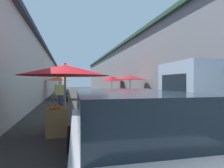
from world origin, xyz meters
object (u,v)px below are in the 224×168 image
fruit_stall_near_left (64,78)px  fruit_stall_far_right (59,81)px  hatchback_car (126,136)px  delivery_truck (187,101)px  plastic_stool (99,114)px  fruit_stall_mid_lane (131,82)px  parked_scooter (66,96)px  vendor_by_crates (60,93)px  fruit_stall_near_right (112,81)px

fruit_stall_near_left → fruit_stall_far_right: bearing=2.9°
hatchback_car → delivery_truck: 3.05m
delivery_truck → plastic_stool: (2.55, 2.12, -0.71)m
fruit_stall_mid_lane → hatchback_car: bearing=159.3°
fruit_stall_far_right → plastic_stool: bearing=-169.6°
parked_scooter → plastic_stool: parked_scooter is taller
vendor_by_crates → parked_scooter: size_ratio=0.99×
plastic_stool → vendor_by_crates: bearing=22.4°
fruit_stall_near_right → parked_scooter: (-1.76, 4.46, -1.27)m
hatchback_car → parked_scooter: bearing=4.2°
fruit_stall_mid_lane → fruit_stall_near_right: bearing=-0.8°
vendor_by_crates → plastic_stool: 4.30m
fruit_stall_near_left → fruit_stall_far_right: size_ratio=1.03×
fruit_stall_mid_lane → vendor_by_crates: size_ratio=1.30×
fruit_stall_mid_lane → parked_scooter: (3.93, 4.38, -1.13)m
fruit_stall_near_right → fruit_stall_near_left: fruit_stall_near_right is taller
fruit_stall_near_right → plastic_stool: bearing=163.2°
fruit_stall_near_right → hatchback_car: fruit_stall_near_right is taller
hatchback_car → plastic_stool: 4.34m
fruit_stall_near_left → delivery_truck: size_ratio=0.54×
fruit_stall_mid_lane → fruit_stall_near_left: size_ratio=0.81×
parked_scooter → vendor_by_crates: bearing=176.3°
fruit_stall_near_right → plastic_stool: fruit_stall_near_right is taller
fruit_stall_mid_lane → fruit_stall_far_right: bearing=40.6°
fruit_stall_near_left → fruit_stall_far_right: 12.09m
fruit_stall_mid_lane → vendor_by_crates: bearing=100.1°
fruit_stall_far_right → hatchback_car: (-14.93, -1.60, -0.93)m
fruit_stall_mid_lane → delivery_truck: size_ratio=0.44×
fruit_stall_near_left → vendor_by_crates: bearing=2.9°
fruit_stall_near_right → fruit_stall_near_left: (-11.90, 4.49, -0.01)m
fruit_stall_mid_lane → plastic_stool: bearing=147.2°
fruit_stall_mid_lane → parked_scooter: 5.99m
fruit_stall_near_right → plastic_stool: 11.00m
fruit_stall_near_left → parked_scooter: (10.14, -0.03, -1.27)m
fruit_stall_mid_lane → delivery_truck: (-7.31, 0.95, -0.54)m
fruit_stall_near_right → hatchback_car: size_ratio=0.59×
fruit_stall_mid_lane → parked_scooter: fruit_stall_mid_lane is taller
parked_scooter → hatchback_car: bearing=-175.8°
fruit_stall_far_right → delivery_truck: (-13.17, -4.08, -0.63)m
fruit_stall_near_right → fruit_stall_far_right: 5.11m
hatchback_car → plastic_stool: hatchback_car is taller
delivery_truck → plastic_stool: delivery_truck is taller
parked_scooter → fruit_stall_near_right: bearing=-68.5°
fruit_stall_mid_lane → fruit_stall_near_left: (-6.21, 4.41, 0.14)m
fruit_stall_far_right → hatchback_car: fruit_stall_far_right is taller
plastic_stool → parked_scooter: bearing=8.6°
fruit_stall_near_right → parked_scooter: 4.96m
fruit_stall_far_right → vendor_by_crates: size_ratio=1.54×
fruit_stall_near_right → plastic_stool: (-10.45, 3.15, -1.40)m
vendor_by_crates → plastic_stool: vendor_by_crates is taller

